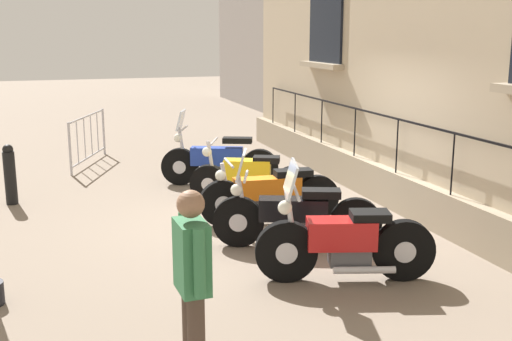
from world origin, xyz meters
TOP-DOWN VIEW (x-y plane):
  - ground_plane at (0.00, 0.00)m, footprint 60.00×60.00m
  - motorcycle_blue at (0.33, -2.44)m, footprint 2.04×0.97m
  - motorcycle_yellow at (0.15, -1.15)m, footprint 1.89×1.00m
  - motorcycle_orange at (0.20, 0.00)m, footprint 2.10×0.62m
  - motorcycle_black at (0.25, 1.12)m, footprint 2.08×0.97m
  - motorcycle_red at (0.15, 2.33)m, footprint 1.98×0.88m
  - crowd_barrier at (2.47, -5.12)m, footprint 0.86×2.08m
  - bollard at (3.87, -2.26)m, footprint 0.19×0.19m
  - pedestrian_standing at (2.20, 3.88)m, footprint 0.23×0.53m

SIDE VIEW (x-z plane):
  - ground_plane at x=0.00m, z-range 0.00..0.00m
  - motorcycle_yellow at x=0.15m, z-range -0.11..0.92m
  - motorcycle_orange at x=0.20m, z-range -0.05..0.90m
  - motorcycle_black at x=0.25m, z-range -0.20..1.07m
  - motorcycle_blue at x=0.33m, z-range -0.25..1.13m
  - motorcycle_red at x=0.15m, z-range -0.23..1.14m
  - bollard at x=3.87m, z-range 0.00..0.99m
  - crowd_barrier at x=2.47m, z-range 0.04..1.09m
  - pedestrian_standing at x=2.20m, z-range 0.10..1.70m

